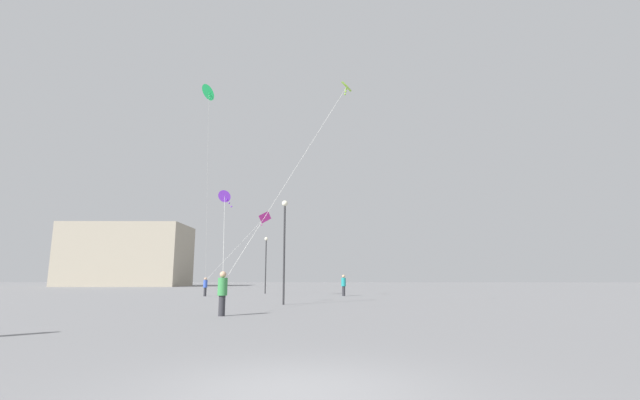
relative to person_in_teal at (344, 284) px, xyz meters
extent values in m
plane|color=slate|center=(-1.92, -31.80, -0.99)|extent=(300.00, 300.00, 0.00)
cylinder|color=#2D2D33|center=(0.00, 0.00, -0.58)|extent=(0.27, 0.27, 0.82)
cylinder|color=teal|center=(0.00, 0.00, 0.19)|extent=(0.39, 0.39, 0.72)
sphere|color=tan|center=(0.00, 0.00, 0.68)|extent=(0.27, 0.27, 0.27)
cylinder|color=#2D2D33|center=(-5.77, -20.01, -0.58)|extent=(0.27, 0.27, 0.82)
cylinder|color=#388C47|center=(-5.77, -20.01, 0.19)|extent=(0.39, 0.39, 0.72)
sphere|color=tan|center=(-5.77, -20.01, 0.69)|extent=(0.27, 0.27, 0.27)
cylinder|color=#2D2D33|center=(-11.82, -0.91, -0.63)|extent=(0.23, 0.23, 0.72)
cylinder|color=#3351B7|center=(-11.82, -0.91, 0.04)|extent=(0.34, 0.34, 0.63)
sphere|color=tan|center=(-11.82, -0.91, 0.47)|extent=(0.23, 0.23, 0.23)
pyramid|color=#D12899|center=(-6.90, -0.87, 5.77)|extent=(1.07, 1.43, 0.78)
sphere|color=#D12899|center=(-6.98, -0.78, 5.55)|extent=(0.10, 0.10, 0.10)
sphere|color=#D12899|center=(-7.08, -0.69, 5.34)|extent=(0.10, 0.10, 0.10)
sphere|color=#D12899|center=(-7.18, -0.59, 5.13)|extent=(0.10, 0.10, 0.10)
cylinder|color=silver|center=(-9.35, -0.90, 3.03)|extent=(4.96, 0.05, 5.46)
pyramid|color=#8CD12D|center=(-0.28, -15.46, 11.14)|extent=(0.80, 1.01, 0.56)
sphere|color=#8CD12D|center=(-0.35, -15.58, 10.91)|extent=(0.10, 0.10, 0.10)
sphere|color=#8CD12D|center=(-0.39, -15.71, 10.70)|extent=(0.10, 0.10, 0.10)
sphere|color=#8CD12D|center=(-0.43, -15.85, 10.49)|extent=(0.10, 0.10, 0.10)
cylinder|color=silver|center=(-3.04, -17.73, 5.72)|extent=(5.49, 4.59, 10.82)
cone|color=purple|center=(-7.56, -12.92, 5.37)|extent=(0.85, 0.61, 0.71)
sphere|color=purple|center=(-7.43, -12.88, 5.16)|extent=(0.10, 0.10, 0.10)
sphere|color=purple|center=(-7.29, -12.85, 4.95)|extent=(0.10, 0.10, 0.10)
sphere|color=purple|center=(-7.15, -12.81, 4.74)|extent=(0.10, 0.10, 0.10)
cylinder|color=silver|center=(-6.67, -16.47, 2.84)|extent=(1.80, 7.11, 5.08)
cone|color=green|center=(-9.96, -9.03, 13.79)|extent=(1.49, 1.52, 1.07)
sphere|color=green|center=(-9.89, -9.15, 13.58)|extent=(0.10, 0.10, 0.10)
sphere|color=green|center=(-9.82, -9.27, 13.37)|extent=(0.10, 0.10, 0.10)
sphere|color=green|center=(-9.75, -9.39, 13.16)|extent=(0.10, 0.10, 0.10)
cylinder|color=silver|center=(-10.89, -4.97, 7.05)|extent=(1.88, 8.13, 13.49)
cube|color=#A39984|center=(-38.92, 42.67, 4.71)|extent=(21.77, 12.86, 11.40)
cylinder|color=#2D2D30|center=(-7.60, 5.50, 1.65)|extent=(0.12, 0.12, 5.29)
sphere|color=#EAE5C6|center=(-7.60, 5.50, 4.45)|extent=(0.36, 0.36, 0.36)
cylinder|color=#2D2D30|center=(-3.99, -12.46, 1.92)|extent=(0.12, 0.12, 5.83)
sphere|color=#EAE5C6|center=(-3.99, -12.46, 4.99)|extent=(0.36, 0.36, 0.36)
camera|label=1|loc=(-1.47, -38.04, 0.55)|focal=24.12mm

